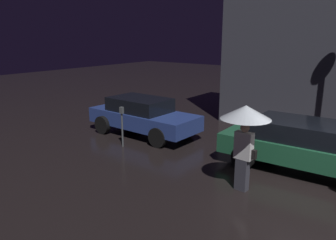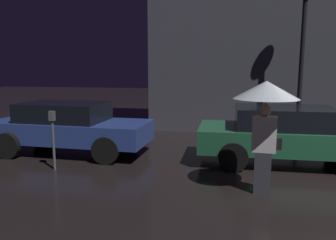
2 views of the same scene
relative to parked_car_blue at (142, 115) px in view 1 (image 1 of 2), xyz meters
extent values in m
plane|color=black|center=(6.64, -1.46, -0.74)|extent=(60.00, 60.00, 0.00)
cube|color=#3D3D47|center=(5.07, 5.04, 3.15)|extent=(7.41, 3.00, 7.79)
cube|color=navy|center=(0.05, 0.00, -0.12)|extent=(4.38, 1.83, 0.55)
cube|color=black|center=(-0.13, 0.00, 0.40)|extent=(2.30, 1.55, 0.50)
cylinder|color=black|center=(1.39, 0.83, -0.40)|extent=(0.68, 0.22, 0.68)
cylinder|color=black|center=(1.39, -0.83, -0.40)|extent=(0.68, 0.22, 0.68)
cylinder|color=black|center=(-1.29, 0.83, -0.40)|extent=(0.68, 0.22, 0.68)
cylinder|color=black|center=(-1.29, -0.83, -0.40)|extent=(0.68, 0.22, 0.68)
cube|color=#1E5638|center=(5.83, 0.07, -0.13)|extent=(4.49, 1.87, 0.55)
cube|color=black|center=(5.65, 0.07, 0.40)|extent=(2.34, 1.62, 0.50)
cylinder|color=black|center=(4.45, 0.96, -0.41)|extent=(0.67, 0.22, 0.67)
cylinder|color=black|center=(4.45, -0.83, -0.41)|extent=(0.67, 0.22, 0.67)
cube|color=#383842|center=(4.97, -2.09, -0.34)|extent=(0.32, 0.23, 0.80)
cube|color=white|center=(4.97, -2.09, 0.39)|extent=(0.45, 0.24, 0.67)
sphere|color=tan|center=(4.97, -2.09, 0.83)|extent=(0.22, 0.22, 0.22)
cylinder|color=black|center=(4.97, -2.09, 0.65)|extent=(0.02, 0.02, 0.78)
cone|color=silver|center=(4.97, -2.09, 1.20)|extent=(1.18, 1.18, 0.32)
cube|color=black|center=(5.20, -2.09, 0.22)|extent=(0.17, 0.12, 0.22)
cylinder|color=#4C5154|center=(0.38, -1.48, -0.17)|extent=(0.06, 0.06, 1.15)
cube|color=#4C5154|center=(0.38, -1.48, 0.51)|extent=(0.12, 0.10, 0.22)
camera|label=1|loc=(7.88, -9.04, 2.91)|focal=35.00mm
camera|label=2|loc=(4.33, -8.18, 1.59)|focal=35.00mm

